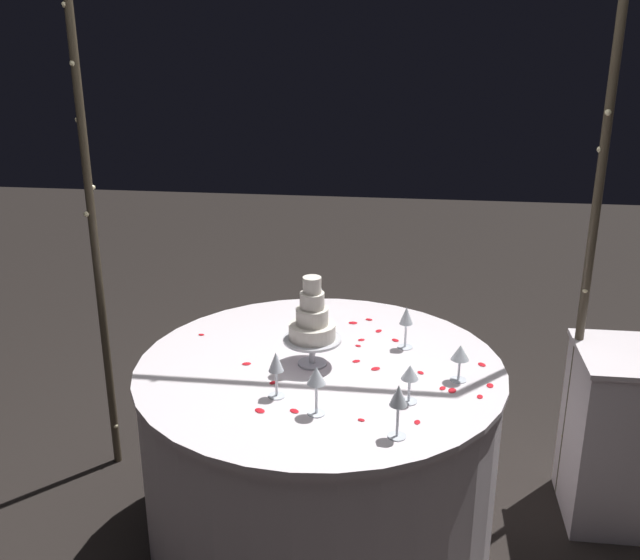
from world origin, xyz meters
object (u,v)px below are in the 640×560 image
(wine_glass_3, at_px, (406,318))
(wine_glass_5, at_px, (276,365))
(wine_glass_1, at_px, (460,354))
(tiered_cake, at_px, (312,323))
(wine_glass_4, at_px, (316,286))
(decorative_arch, at_px, (333,132))
(side_table, at_px, (623,436))
(wine_glass_0, at_px, (410,375))
(wine_glass_6, at_px, (398,398))
(wine_glass_2, at_px, (316,378))
(main_table, at_px, (320,453))

(wine_glass_3, height_order, wine_glass_5, wine_glass_3)
(wine_glass_1, bearing_deg, wine_glass_3, 127.30)
(tiered_cake, height_order, wine_glass_4, tiered_cake)
(decorative_arch, relative_size, side_table, 3.25)
(wine_glass_1, xyz_separation_m, wine_glass_4, (-0.61, 0.65, -0.01))
(wine_glass_4, xyz_separation_m, wine_glass_5, (-0.03, -0.85, 0.03))
(tiered_cake, bearing_deg, wine_glass_0, -33.83)
(wine_glass_0, height_order, wine_glass_6, wine_glass_6)
(wine_glass_1, height_order, wine_glass_2, wine_glass_2)
(main_table, height_order, wine_glass_3, wine_glass_3)
(main_table, relative_size, wine_glass_5, 8.29)
(decorative_arch, height_order, wine_glass_5, decorative_arch)
(main_table, xyz_separation_m, wine_glass_6, (0.30, -0.47, 0.52))
(side_table, xyz_separation_m, tiered_cake, (-1.26, -0.29, 0.56))
(wine_glass_2, distance_m, wine_glass_6, 0.29)
(wine_glass_1, xyz_separation_m, wine_glass_3, (-0.20, 0.26, 0.02))
(tiered_cake, distance_m, wine_glass_3, 0.40)
(wine_glass_0, bearing_deg, decorative_arch, 117.42)
(wine_glass_2, bearing_deg, side_table, 28.55)
(main_table, relative_size, wine_glass_4, 10.60)
(wine_glass_4, bearing_deg, side_table, -12.80)
(wine_glass_2, relative_size, wine_glass_3, 1.00)
(tiered_cake, relative_size, wine_glass_6, 1.93)
(main_table, xyz_separation_m, wine_glass_5, (-0.12, -0.26, 0.51))
(decorative_arch, xyz_separation_m, wine_glass_1, (0.51, -0.47, -0.71))
(wine_glass_4, bearing_deg, tiered_cake, -83.95)
(tiered_cake, bearing_deg, wine_glass_5, -108.75)
(main_table, xyz_separation_m, wine_glass_4, (-0.09, 0.59, 0.48))
(wine_glass_0, bearing_deg, wine_glass_3, 92.50)
(decorative_arch, bearing_deg, wine_glass_4, 116.55)
(decorative_arch, relative_size, wine_glass_2, 14.19)
(wine_glass_1, bearing_deg, side_table, 26.16)
(tiered_cake, height_order, wine_glass_5, tiered_cake)
(main_table, xyz_separation_m, wine_glass_2, (0.03, -0.36, 0.52))
(main_table, bearing_deg, wine_glass_3, 32.11)
(main_table, relative_size, wine_glass_6, 7.68)
(side_table, height_order, wine_glass_4, wine_glass_4)
(wine_glass_5, bearing_deg, main_table, 65.11)
(main_table, distance_m, wine_glass_5, 0.58)
(main_table, xyz_separation_m, side_table, (1.23, 0.29, -0.01))
(side_table, height_order, tiered_cake, tiered_cake)
(decorative_arch, xyz_separation_m, wine_glass_4, (-0.09, 0.19, -0.72))
(wine_glass_1, relative_size, wine_glass_6, 0.77)
(decorative_arch, distance_m, wine_glass_0, 1.02)
(main_table, xyz_separation_m, tiered_cake, (-0.03, 0.01, 0.56))
(decorative_arch, bearing_deg, main_table, -90.14)
(wine_glass_5, relative_size, wine_glass_6, 0.93)
(wine_glass_4, bearing_deg, wine_glass_2, -82.53)
(wine_glass_1, relative_size, wine_glass_4, 1.06)
(side_table, bearing_deg, wine_glass_2, -151.45)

